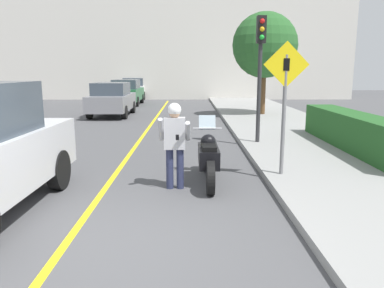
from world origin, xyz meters
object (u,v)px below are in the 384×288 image
object	(u,v)px
motorcycle	(208,158)
traffic_light	(260,56)
street_tree	(265,45)
crossing_sign	(285,96)
person_biker	(175,137)
parked_car_green	(127,92)
parked_car_white	(135,88)
parked_car_grey	(112,99)

from	to	relation	value
motorcycle	traffic_light	xyz separation A→B (m)	(1.67, 3.64, 2.17)
street_tree	crossing_sign	bearing A→B (deg)	-98.84
person_biker	street_tree	size ratio (longest dim) A/B	0.34
traffic_light	street_tree	world-z (taller)	street_tree
motorcycle	traffic_light	size ratio (longest dim) A/B	0.62
motorcycle	parked_car_green	xyz separation A→B (m)	(-4.59, 17.79, 0.35)
traffic_light	parked_car_white	size ratio (longest dim) A/B	0.87
crossing_sign	parked_car_green	world-z (taller)	crossing_sign
motorcycle	crossing_sign	size ratio (longest dim) A/B	0.85
person_biker	parked_car_white	xyz separation A→B (m)	(-4.20, 24.02, -0.16)
crossing_sign	street_tree	size ratio (longest dim) A/B	0.55
parked_car_green	person_biker	bearing A→B (deg)	-77.86
traffic_light	parked_car_white	distance (m)	21.05
motorcycle	person_biker	size ratio (longest dim) A/B	1.36
parked_car_grey	crossing_sign	bearing A→B (deg)	-63.00
street_tree	parked_car_grey	bearing A→B (deg)	176.81
crossing_sign	street_tree	world-z (taller)	street_tree
parked_car_grey	parked_car_green	distance (m)	6.30
motorcycle	parked_car_green	world-z (taller)	parked_car_green
traffic_light	parked_car_grey	world-z (taller)	traffic_light
crossing_sign	parked_car_grey	distance (m)	12.85
person_biker	traffic_light	world-z (taller)	traffic_light
street_tree	parked_car_grey	size ratio (longest dim) A/B	1.16
parked_car_white	street_tree	bearing A→B (deg)	-57.05
motorcycle	parked_car_green	size ratio (longest dim) A/B	0.54
parked_car_grey	street_tree	bearing A→B (deg)	-3.19
motorcycle	crossing_sign	world-z (taller)	crossing_sign
traffic_light	parked_car_grey	xyz separation A→B (m)	(-5.96, 7.85, -1.83)
motorcycle	traffic_light	distance (m)	4.56
parked_car_white	parked_car_grey	bearing A→B (deg)	-87.31
motorcycle	street_tree	bearing A→B (deg)	73.71
street_tree	person_biker	bearing A→B (deg)	-108.70
motorcycle	crossing_sign	distance (m)	1.97
parked_car_grey	parked_car_green	bearing A→B (deg)	92.68
motorcycle	parked_car_white	world-z (taller)	parked_car_white
motorcycle	person_biker	bearing A→B (deg)	-145.85
person_biker	crossing_sign	bearing A→B (deg)	13.39
person_biker	parked_car_grey	distance (m)	12.49
crossing_sign	parked_car_green	distance (m)	18.77
traffic_light	parked_car_white	xyz separation A→B (m)	(-6.53, 19.93, -1.83)
parked_car_green	parked_car_grey	bearing A→B (deg)	-87.32
motorcycle	crossing_sign	xyz separation A→B (m)	(1.52, 0.07, 1.25)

